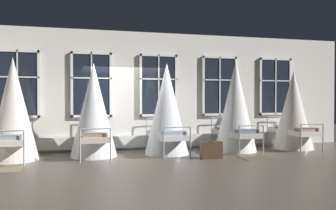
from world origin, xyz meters
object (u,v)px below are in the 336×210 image
object	(u,v)px
cot_second	(13,111)
suitcase_dark	(211,150)
cot_fourth	(167,110)
cot_sixth	(293,111)
cot_fifth	(235,108)
cot_third	(94,111)

from	to	relation	value
cot_second	suitcase_dark	world-z (taller)	cot_second
cot_fourth	cot_sixth	world-z (taller)	cot_fourth
cot_fifth	cot_sixth	distance (m)	1.98
cot_second	cot_fourth	xyz separation A→B (m)	(3.99, 0.01, -0.02)
cot_second	cot_sixth	distance (m)	8.07
cot_fifth	cot_sixth	xyz separation A→B (m)	(1.98, 0.04, -0.11)
cot_second	cot_fifth	world-z (taller)	cot_fifth
cot_sixth	suitcase_dark	xyz separation A→B (m)	(-3.17, -1.13, -0.95)
cot_fifth	suitcase_dark	xyz separation A→B (m)	(-1.19, -1.08, -1.06)
cot_sixth	suitcase_dark	size ratio (longest dim) A/B	4.32
cot_second	suitcase_dark	bearing A→B (deg)	-102.46
cot_second	cot_fourth	distance (m)	3.99
cot_third	cot_sixth	size ratio (longest dim) A/B	1.03
cot_fourth	cot_fifth	bearing A→B (deg)	-91.60
cot_second	cot_fifth	bearing A→B (deg)	-90.01
cot_sixth	cot_fifth	bearing A→B (deg)	92.83
cot_third	cot_second	bearing A→B (deg)	93.19
cot_second	cot_third	bearing A→B (deg)	-87.95
cot_fifth	cot_sixth	world-z (taller)	cot_fifth
cot_second	cot_fourth	world-z (taller)	cot_second
cot_third	suitcase_dark	xyz separation A→B (m)	(2.91, -1.15, -0.98)
cot_sixth	cot_second	bearing A→B (deg)	91.96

